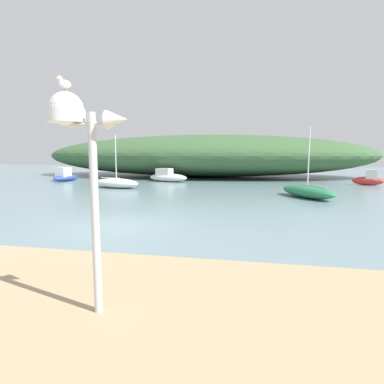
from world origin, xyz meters
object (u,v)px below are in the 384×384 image
mast_structure (77,131)px  motorboat_inner_mooring (167,176)px  motorboat_east_reach (65,176)px  sailboat_west_reach (117,183)px  seagull_on_radar (64,83)px  sailboat_mid_channel (307,191)px  motorboat_near_shore (369,179)px

mast_structure → motorboat_inner_mooring: size_ratio=0.79×
motorboat_east_reach → sailboat_west_reach: sailboat_west_reach is taller
seagull_on_radar → motorboat_inner_mooring: bearing=102.5°
seagull_on_radar → motorboat_inner_mooring: 25.38m
motorboat_inner_mooring → sailboat_mid_channel: bearing=-38.9°
motorboat_near_shore → sailboat_west_reach: bearing=-162.8°
motorboat_near_shore → sailboat_west_reach: (-20.04, -6.21, -0.10)m
mast_structure → seagull_on_radar: bearing=-175.3°
seagull_on_radar → sailboat_west_reach: (-7.77, 18.32, -3.23)m
sailboat_mid_channel → sailboat_west_reach: sailboat_mid_channel is taller
seagull_on_radar → sailboat_west_reach: bearing=113.0°
motorboat_near_shore → motorboat_inner_mooring: bearing=179.8°
mast_structure → motorboat_near_shore: bearing=63.7°
sailboat_west_reach → motorboat_east_reach: bearing=146.8°
motorboat_east_reach → motorboat_near_shore: bearing=2.4°
sailboat_west_reach → motorboat_inner_mooring: bearing=69.6°
mast_structure → seagull_on_radar: 0.70m
mast_structure → seagull_on_radar: (-0.16, -0.01, 0.68)m
motorboat_east_reach → seagull_on_radar: bearing=-56.4°
seagull_on_radar → sailboat_west_reach: sailboat_west_reach is taller
mast_structure → seagull_on_radar: seagull_on_radar is taller
motorboat_east_reach → motorboat_near_shore: motorboat_east_reach is taller
seagull_on_radar → sailboat_mid_channel: 16.86m
motorboat_east_reach → sailboat_mid_channel: (21.40, -7.92, -0.09)m
mast_structure → motorboat_near_shore: size_ratio=1.32×
seagull_on_radar → sailboat_west_reach: size_ratio=0.07×
mast_structure → motorboat_near_shore: 27.46m
seagull_on_radar → sailboat_mid_channel: size_ratio=0.06×
motorboat_east_reach → sailboat_mid_channel: size_ratio=0.81×
seagull_on_radar → motorboat_near_shore: size_ratio=0.11×
motorboat_east_reach → sailboat_mid_channel: sailboat_mid_channel is taller
sailboat_mid_channel → sailboat_west_reach: bearing=168.2°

